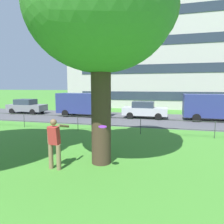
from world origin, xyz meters
TOP-DOWN VIEW (x-y plane):
  - street_strip at (0.00, 18.54)m, footprint 80.00×7.80m
  - park_fence at (0.00, 12.73)m, footprint 33.12×0.04m
  - tree_small_lawn at (3.57, 8.07)m, footprint 5.28×5.92m
  - person_thrower at (1.82, 6.74)m, footprint 0.57×0.76m
  - frisbee at (3.58, 6.74)m, footprint 0.38×0.38m
  - car_grey_far_left at (-8.80, 19.12)m, footprint 4.02×1.85m
  - panel_van_far_right at (-2.09, 18.84)m, footprint 5.05×2.20m
  - car_silver_center at (3.75, 19.11)m, footprint 4.00×1.82m
  - panel_van_right at (9.61, 19.03)m, footprint 5.02×2.15m
  - apartment_building_background at (6.34, 33.85)m, footprint 28.52×14.58m

SIDE VIEW (x-z plane):
  - street_strip at x=0.00m, z-range 0.00..0.01m
  - park_fence at x=0.00m, z-range 0.17..1.17m
  - car_grey_far_left at x=-8.80m, z-range 0.01..1.55m
  - car_silver_center at x=3.75m, z-range 0.01..1.55m
  - person_thrower at x=1.82m, z-range 0.07..1.86m
  - panel_van_far_right at x=-2.09m, z-range 0.15..2.39m
  - panel_van_right at x=9.61m, z-range 0.15..2.39m
  - frisbee at x=3.58m, z-range 1.58..1.63m
  - tree_small_lawn at x=3.57m, z-range 1.69..9.73m
  - apartment_building_background at x=6.34m, z-range 0.00..17.39m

